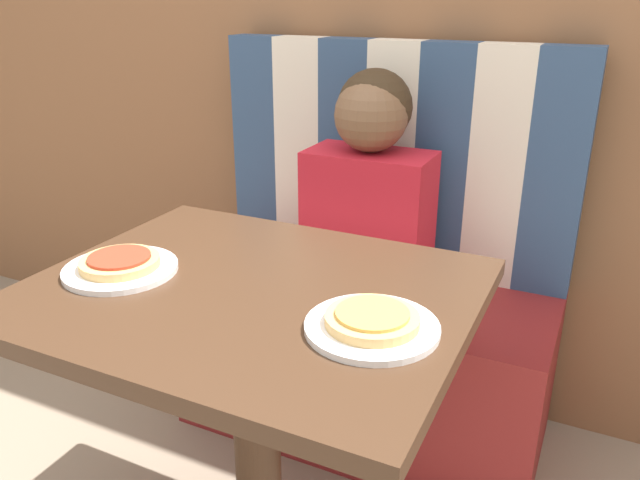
% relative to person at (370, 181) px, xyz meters
% --- Properties ---
extents(booth_seat, '(1.08, 0.49, 0.49)m').
position_rel_person_xyz_m(booth_seat, '(0.00, -0.00, -0.56)').
color(booth_seat, maroon).
rests_on(booth_seat, ground_plane).
extents(booth_backrest, '(1.08, 0.09, 0.67)m').
position_rel_person_xyz_m(booth_backrest, '(0.00, 0.20, 0.02)').
color(booth_backrest, navy).
rests_on(booth_backrest, booth_seat).
extents(dining_table, '(0.84, 0.69, 0.76)m').
position_rel_person_xyz_m(dining_table, '(0.00, -0.63, -0.16)').
color(dining_table, '#422B1C').
rests_on(dining_table, ground_plane).
extents(person, '(0.34, 0.22, 0.61)m').
position_rel_person_xyz_m(person, '(0.00, 0.00, 0.00)').
color(person, red).
rests_on(person, booth_seat).
extents(plate_left, '(0.23, 0.23, 0.01)m').
position_rel_person_xyz_m(plate_left, '(-0.27, -0.68, -0.04)').
color(plate_left, white).
rests_on(plate_left, dining_table).
extents(plate_right, '(0.23, 0.23, 0.01)m').
position_rel_person_xyz_m(plate_right, '(0.27, -0.68, -0.04)').
color(plate_right, white).
rests_on(plate_right, dining_table).
extents(pizza_left, '(0.16, 0.16, 0.02)m').
position_rel_person_xyz_m(pizza_left, '(-0.27, -0.68, -0.02)').
color(pizza_left, tan).
rests_on(pizza_left, plate_left).
extents(pizza_right, '(0.16, 0.16, 0.02)m').
position_rel_person_xyz_m(pizza_right, '(0.27, -0.68, -0.02)').
color(pizza_right, tan).
rests_on(pizza_right, plate_right).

